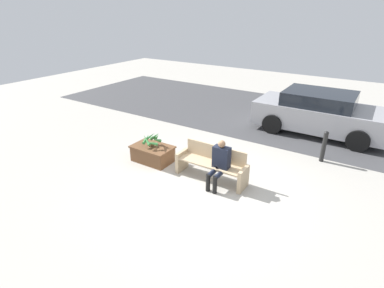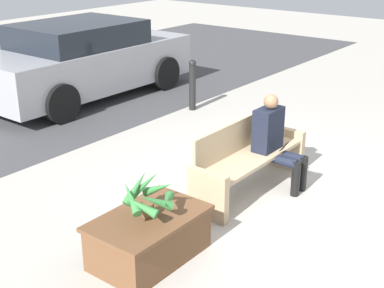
# 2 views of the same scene
# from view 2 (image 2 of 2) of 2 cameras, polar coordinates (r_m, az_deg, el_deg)

# --- Properties ---
(ground_plane) EXTENTS (30.00, 30.00, 0.00)m
(ground_plane) POSITION_cam_2_polar(r_m,az_deg,el_deg) (6.43, 9.78, -5.58)
(ground_plane) COLOR #ADA89E
(bench) EXTENTS (1.82, 0.49, 0.83)m
(bench) POSITION_cam_2_polar(r_m,az_deg,el_deg) (6.40, 5.92, -1.50)
(bench) COLOR tan
(bench) RESTS_ON ground_plane
(person_seated) EXTENTS (0.40, 0.62, 1.14)m
(person_seated) POSITION_cam_2_polar(r_m,az_deg,el_deg) (6.47, 8.82, 0.66)
(person_seated) COLOR black
(person_seated) RESTS_ON ground_plane
(planter_box) EXTENTS (1.12, 0.72, 0.45)m
(planter_box) POSITION_cam_2_polar(r_m,az_deg,el_deg) (5.12, -4.60, -9.70)
(planter_box) COLOR brown
(planter_box) RESTS_ON ground_plane
(potted_plant) EXTENTS (0.54, 0.54, 0.40)m
(potted_plant) POSITION_cam_2_polar(r_m,az_deg,el_deg) (4.92, -4.79, -5.57)
(potted_plant) COLOR brown
(potted_plant) RESTS_ON planter_box
(parked_car) EXTENTS (4.20, 1.98, 1.42)m
(parked_car) POSITION_cam_2_polar(r_m,az_deg,el_deg) (10.34, -11.56, 8.80)
(parked_car) COLOR #99999E
(parked_car) RESTS_ON ground_plane
(bollard_post) EXTENTS (0.13, 0.13, 0.90)m
(bollard_post) POSITION_cam_2_polar(r_m,az_deg,el_deg) (9.37, 0.05, 6.44)
(bollard_post) COLOR black
(bollard_post) RESTS_ON ground_plane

